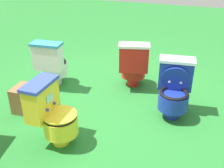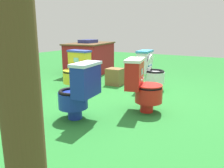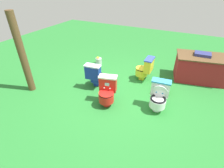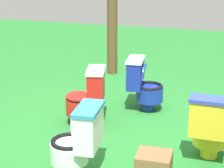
{
  "view_description": "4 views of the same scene",
  "coord_description": "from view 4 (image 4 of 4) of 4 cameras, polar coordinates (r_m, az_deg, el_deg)",
  "views": [
    {
      "loc": [
        -1.1,
        3.1,
        1.97
      ],
      "look_at": [
        -0.11,
        0.27,
        0.41
      ],
      "focal_mm": 43.49,
      "sensor_mm": 36.0,
      "label": 1
    },
    {
      "loc": [
        -2.99,
        -1.69,
        1.11
      ],
      "look_at": [
        -0.23,
        -0.04,
        0.34
      ],
      "focal_mm": 36.89,
      "sensor_mm": 36.0,
      "label": 2
    },
    {
      "loc": [
        1.42,
        -3.47,
        2.72
      ],
      "look_at": [
        -0.22,
        -0.15,
        0.36
      ],
      "focal_mm": 27.39,
      "sensor_mm": 36.0,
      "label": 3
    },
    {
      "loc": [
        4.16,
        1.22,
        2.09
      ],
      "look_at": [
        -0.23,
        -0.19,
        0.55
      ],
      "focal_mm": 64.02,
      "sensor_mm": 36.0,
      "label": 4
    }
  ],
  "objects": [
    {
      "name": "toilet_yellow",
      "position": [
        4.24,
        13.9,
        -6.02
      ],
      "size": [
        0.49,
        0.44,
        0.73
      ],
      "rotation": [
        0.0,
        0.0,
        1.56
      ],
      "color": "yellow",
      "rests_on": "ground"
    },
    {
      "name": "wooden_post",
      "position": [
        6.95,
        0.03,
        9.86
      ],
      "size": [
        0.18,
        0.18,
        2.09
      ],
      "primitive_type": "cylinder",
      "color": "brown",
      "rests_on": "ground"
    },
    {
      "name": "toilet_red",
      "position": [
        4.97,
        -3.55,
        -1.77
      ],
      "size": [
        0.51,
        0.58,
        0.73
      ],
      "rotation": [
        0.0,
        0.0,
        3.4
      ],
      "color": "red",
      "rests_on": "ground"
    },
    {
      "name": "toilet_blue",
      "position": [
        5.43,
        4.44,
        0.0
      ],
      "size": [
        0.45,
        0.53,
        0.73
      ],
      "rotation": [
        0.0,
        0.0,
        0.11
      ],
      "color": "#192D9E",
      "rests_on": "ground"
    },
    {
      "name": "toilet_white",
      "position": [
        3.85,
        -4.84,
        -8.03
      ],
      "size": [
        0.45,
        0.53,
        0.73
      ],
      "rotation": [
        0.0,
        0.0,
        3.24
      ],
      "color": "white",
      "rests_on": "ground"
    },
    {
      "name": "ground",
      "position": [
        4.81,
        1.28,
        -7.25
      ],
      "size": [
        14.0,
        14.0,
        0.0
      ],
      "primitive_type": "plane",
      "color": "#26752D"
    }
  ]
}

